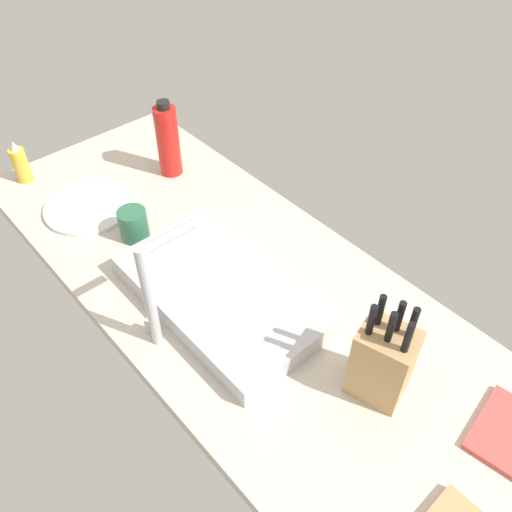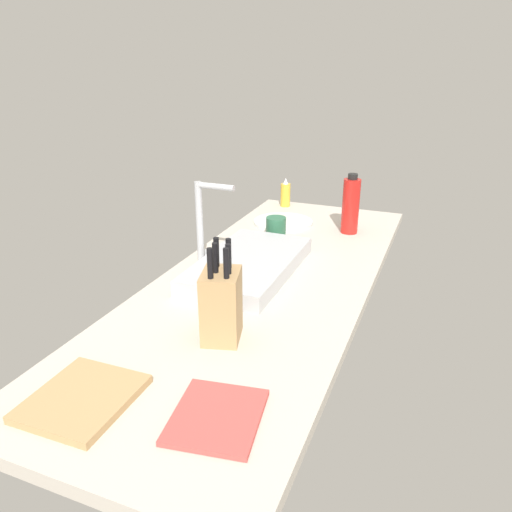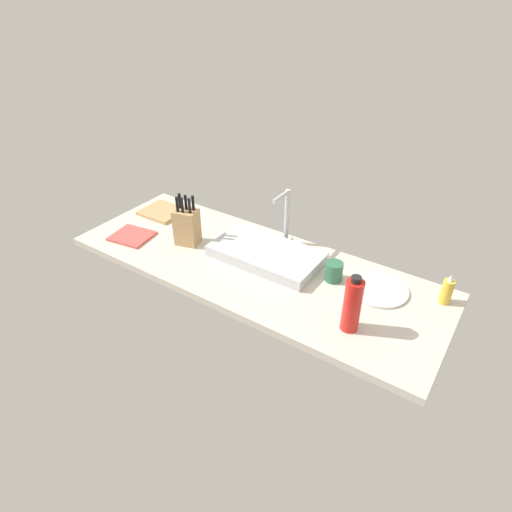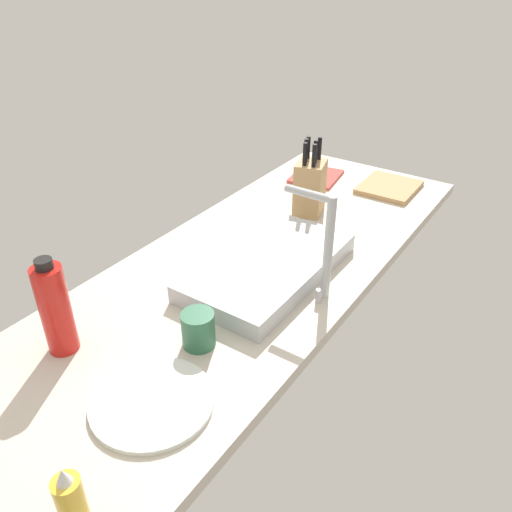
% 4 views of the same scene
% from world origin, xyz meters
% --- Properties ---
extents(countertop_slab, '(1.80, 0.66, 0.04)m').
position_xyz_m(countertop_slab, '(0.00, 0.00, 0.02)').
color(countertop_slab, beige).
rests_on(countertop_slab, ground).
extents(sink_basin, '(0.52, 0.28, 0.05)m').
position_xyz_m(sink_basin, '(0.03, 0.07, 0.06)').
color(sink_basin, '#B7BABF').
rests_on(sink_basin, countertop_slab).
extents(faucet, '(0.05, 0.14, 0.29)m').
position_xyz_m(faucet, '(0.03, 0.24, 0.21)').
color(faucet, '#B7BABF').
rests_on(faucet, countertop_slab).
extents(knife_block, '(0.13, 0.12, 0.26)m').
position_xyz_m(knife_block, '(-0.38, -0.03, 0.13)').
color(knife_block, tan).
rests_on(knife_block, countertop_slab).
extents(soap_bottle, '(0.05, 0.05, 0.14)m').
position_xyz_m(soap_bottle, '(0.82, 0.21, 0.09)').
color(soap_bottle, gold).
rests_on(soap_bottle, countertop_slab).
extents(water_bottle, '(0.07, 0.07, 0.24)m').
position_xyz_m(water_bottle, '(0.55, -0.15, 0.15)').
color(water_bottle, red).
rests_on(water_bottle, countertop_slab).
extents(dinner_plate, '(0.26, 0.26, 0.01)m').
position_xyz_m(dinner_plate, '(0.56, 0.14, 0.04)').
color(dinner_plate, silver).
rests_on(dinner_plate, countertop_slab).
extents(coffee_mug, '(0.08, 0.08, 0.09)m').
position_xyz_m(coffee_mug, '(0.37, 0.10, 0.08)').
color(coffee_mug, '#2D6647').
rests_on(coffee_mug, countertop_slab).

